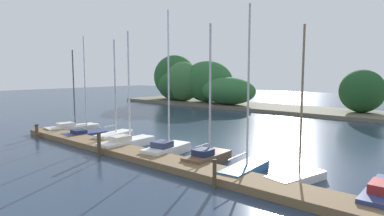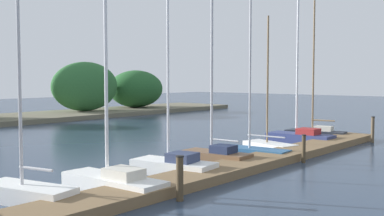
{
  "view_description": "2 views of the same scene",
  "coord_description": "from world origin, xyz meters",
  "views": [
    {
      "loc": [
        12.36,
        1.45,
        4.86
      ],
      "look_at": [
        -0.46,
        16.3,
        2.7
      ],
      "focal_mm": 30.91,
      "sensor_mm": 36.0,
      "label": 1
    },
    {
      "loc": [
        -14.46,
        2.76,
        3.74
      ],
      "look_at": [
        -0.57,
        14.44,
        2.55
      ],
      "focal_mm": 44.14,
      "sensor_mm": 36.0,
      "label": 2
    }
  ],
  "objects": [
    {
      "name": "dock_pier",
      "position": [
        0.0,
        13.35,
        0.17
      ],
      "size": [
        27.72,
        1.8,
        0.35
      ],
      "color": "brown",
      "rests_on": "ground"
    },
    {
      "name": "sailboat_2",
      "position": [
        -7.07,
        15.53,
        0.39
      ],
      "size": [
        1.73,
        3.42,
        7.11
      ],
      "rotation": [
        0.0,
        0.0,
        1.79
      ],
      "color": "white",
      "rests_on": "ground"
    },
    {
      "name": "sailboat_3",
      "position": [
        -4.5,
        14.61,
        0.41
      ],
      "size": [
        1.31,
        4.23,
        7.41
      ],
      "rotation": [
        0.0,
        0.0,
        1.6
      ],
      "color": "white",
      "rests_on": "ground"
    },
    {
      "name": "sailboat_4",
      "position": [
        -1.2,
        14.94,
        0.42
      ],
      "size": [
        1.71,
        3.66,
        8.37
      ],
      "rotation": [
        0.0,
        0.0,
        1.71
      ],
      "color": "white",
      "rests_on": "ground"
    },
    {
      "name": "sailboat_5",
      "position": [
        1.72,
        15.1,
        0.44
      ],
      "size": [
        1.34,
        3.35,
        7.35
      ],
      "rotation": [
        0.0,
        0.0,
        1.63
      ],
      "color": "brown",
      "rests_on": "ground"
    },
    {
      "name": "sailboat_6",
      "position": [
        4.23,
        14.83,
        0.38
      ],
      "size": [
        1.35,
        3.62,
        7.98
      ],
      "rotation": [
        0.0,
        0.0,
        1.65
      ],
      "color": "#285684",
      "rests_on": "ground"
    },
    {
      "name": "sailboat_7",
      "position": [
        6.61,
        15.34,
        0.33
      ],
      "size": [
        1.84,
        3.24,
        6.88
      ],
      "rotation": [
        0.0,
        0.0,
        1.32
      ],
      "color": "white",
      "rests_on": "ground"
    },
    {
      "name": "sailboat_8",
      "position": [
        10.09,
        15.38,
        0.45
      ],
      "size": [
        1.38,
        4.0,
        8.43
      ],
      "rotation": [
        0.0,
        0.0,
        1.59
      ],
      "color": "navy",
      "rests_on": "ground"
    },
    {
      "name": "sailboat_9",
      "position": [
        12.66,
        15.62,
        0.48
      ],
      "size": [
        1.39,
        3.84,
        8.46
      ],
      "rotation": [
        0.0,
        0.0,
        1.7
      ],
      "color": "#232833",
      "rests_on": "ground"
    },
    {
      "name": "mooring_piling_1",
      "position": [
        -3.94,
        12.1,
        0.7
      ],
      "size": [
        0.25,
        0.25,
        1.38
      ],
      "color": "#4C3D28",
      "rests_on": "ground"
    },
    {
      "name": "mooring_piling_2",
      "position": [
        4.33,
        12.18,
        0.63
      ],
      "size": [
        0.19,
        0.19,
        1.24
      ],
      "color": "#4C3D28",
      "rests_on": "ground"
    },
    {
      "name": "mooring_piling_3",
      "position": [
        12.79,
        12.14,
        0.75
      ],
      "size": [
        0.21,
        0.21,
        1.5
      ],
      "color": "brown",
      "rests_on": "ground"
    }
  ]
}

